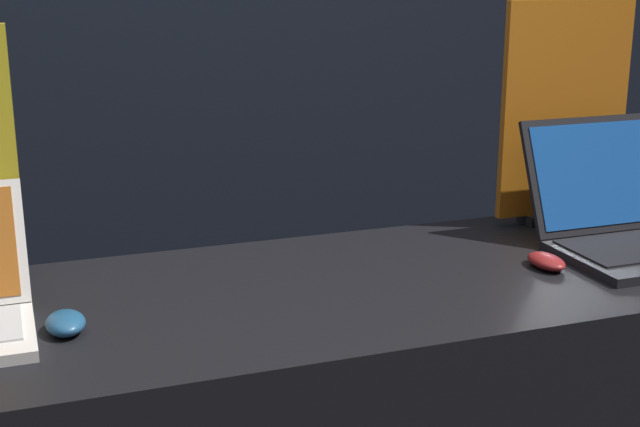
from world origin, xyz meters
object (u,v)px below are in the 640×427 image
laptop_back (622,222)px  mouse_back (546,261)px  promo_stand_back (564,118)px  mouse_front (66,323)px

laptop_back → mouse_back: bearing=-166.8°
promo_stand_back → mouse_back: bearing=-127.6°
laptop_back → mouse_front: bearing=-177.0°
mouse_back → promo_stand_back: bearing=52.4°
mouse_back → promo_stand_back: size_ratio=0.20×
laptop_back → mouse_back: laptop_back is taller
mouse_front → mouse_back: 0.98m
mouse_front → mouse_back: bearing=0.6°
mouse_front → laptop_back: (1.21, 0.06, 0.05)m
mouse_front → laptop_back: laptop_back is taller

